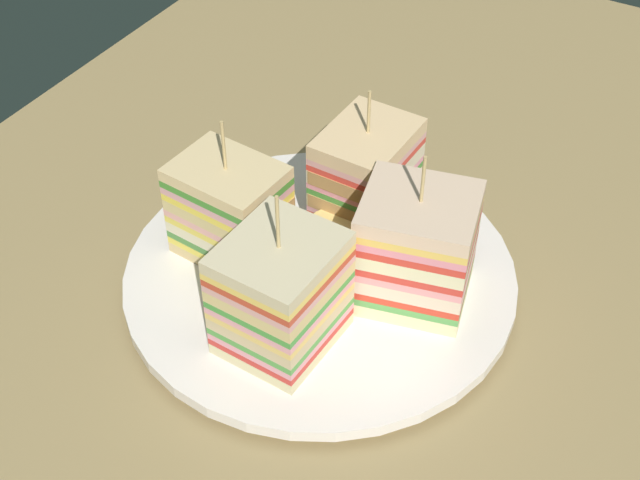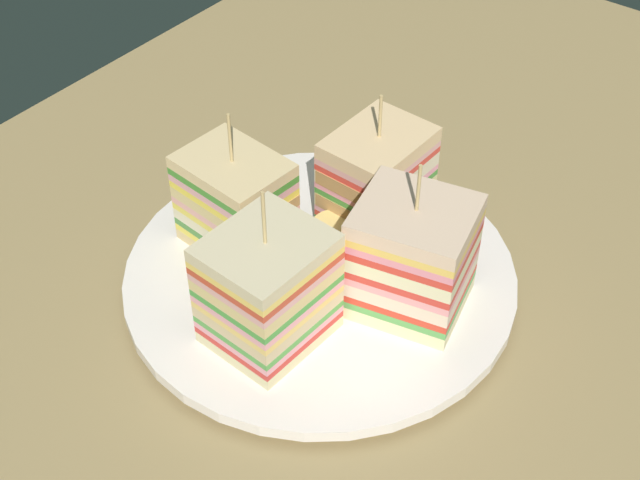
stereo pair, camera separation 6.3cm
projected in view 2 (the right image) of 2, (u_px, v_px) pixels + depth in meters
ground_plane at (320, 295)px, 67.27cm from camera, size 109.19×71.66×1.80cm
plate at (320, 277)px, 65.97cm from camera, size 28.61×28.61×1.70cm
sandwich_wedge_0 at (377, 181)px, 66.76cm from camera, size 7.79×6.04×11.50cm
sandwich_wedge_1 at (236, 203)px, 65.25cm from camera, size 6.32×8.08×11.55cm
sandwich_wedge_2 at (268, 289)px, 58.29cm from camera, size 7.95×6.99×12.35cm
sandwich_wedge_3 at (411, 257)px, 60.41cm from camera, size 8.37×8.98×12.06cm
chip_pile at (339, 254)px, 64.67cm from camera, size 8.25×7.35×3.02cm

